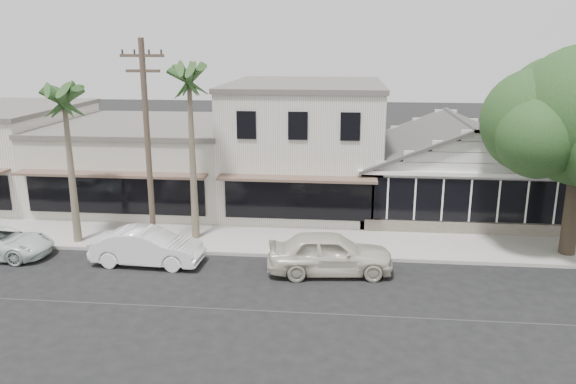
# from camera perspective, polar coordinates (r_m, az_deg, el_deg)

# --- Properties ---
(ground) EXTENTS (140.00, 140.00, 0.00)m
(ground) POSITION_cam_1_polar(r_m,az_deg,el_deg) (19.30, 7.89, -12.36)
(ground) COLOR black
(ground) RESTS_ON ground
(sidewalk_north) EXTENTS (90.00, 3.50, 0.15)m
(sidewalk_north) POSITION_cam_1_polar(r_m,az_deg,el_deg) (26.42, -10.26, -4.59)
(sidewalk_north) COLOR #9E9991
(sidewalk_north) RESTS_ON ground
(corner_shop) EXTENTS (10.40, 8.60, 5.10)m
(corner_shop) POSITION_cam_1_polar(r_m,az_deg,el_deg) (30.83, 16.63, 2.74)
(corner_shop) COLOR white
(corner_shop) RESTS_ON ground
(row_building_near) EXTENTS (8.00, 10.00, 6.50)m
(row_building_near) POSITION_cam_1_polar(r_m,az_deg,el_deg) (31.22, 1.76, 4.70)
(row_building_near) COLOR silver
(row_building_near) RESTS_ON ground
(row_building_midnear) EXTENTS (10.00, 10.00, 4.20)m
(row_building_midnear) POSITION_cam_1_polar(r_m,az_deg,el_deg) (33.29, -13.92, 2.89)
(row_building_midnear) COLOR beige
(row_building_midnear) RESTS_ON ground
(utility_pole) EXTENTS (1.80, 0.24, 9.00)m
(utility_pole) POSITION_cam_1_polar(r_m,az_deg,el_deg) (24.12, -14.08, 4.91)
(utility_pole) COLOR brown
(utility_pole) RESTS_ON ground
(car_0) EXTENTS (5.08, 2.47, 1.67)m
(car_0) POSITION_cam_1_polar(r_m,az_deg,el_deg) (22.14, 4.28, -6.20)
(car_0) COLOR beige
(car_0) RESTS_ON ground
(car_1) EXTENTS (4.57, 1.76, 1.49)m
(car_1) POSITION_cam_1_polar(r_m,az_deg,el_deg) (23.69, -14.10, -5.42)
(car_1) COLOR white
(car_1) RESTS_ON ground
(palm_east) EXTENTS (3.15, 3.15, 8.37)m
(palm_east) POSITION_cam_1_polar(r_m,az_deg,el_deg) (24.75, -10.02, 11.02)
(palm_east) COLOR #726651
(palm_east) RESTS_ON ground
(palm_mid) EXTENTS (3.22, 3.22, 7.58)m
(palm_mid) POSITION_cam_1_polar(r_m,az_deg,el_deg) (25.78, -21.82, 8.71)
(palm_mid) COLOR #726651
(palm_mid) RESTS_ON ground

